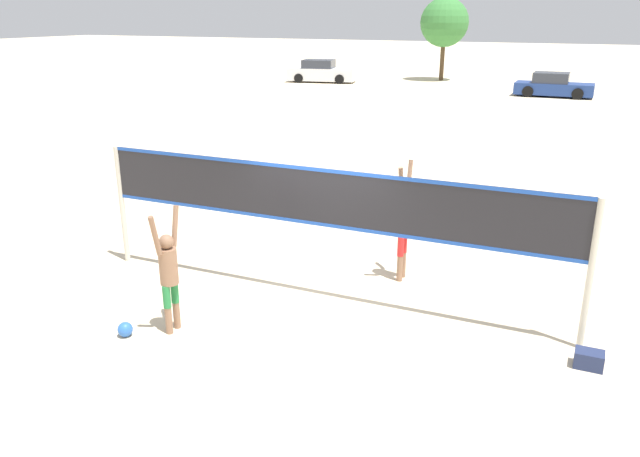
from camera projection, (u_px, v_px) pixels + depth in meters
name	position (u px, v px, depth m)	size (l,w,h in m)	color
ground_plane	(320.00, 297.00, 10.86)	(200.00, 200.00, 0.00)	beige
volleyball_net	(320.00, 205.00, 10.31)	(8.53, 0.10, 2.31)	beige
player_spiker	(169.00, 270.00, 9.40)	(0.28, 0.68, 1.96)	#8C664C
player_blocker	(403.00, 219.00, 11.24)	(0.28, 0.71, 2.21)	#8C664C
volleyball	(125.00, 329.00, 9.52)	(0.23, 0.23, 0.23)	blue
gear_bag	(589.00, 359.00, 8.69)	(0.39, 0.28, 0.25)	navy
parked_car_near	(553.00, 86.00, 36.48)	(4.39, 1.93, 1.38)	navy
parked_car_mid	(321.00, 72.00, 44.02)	(4.97, 2.66, 1.55)	silver
tree_left_cluster	(444.00, 23.00, 44.13)	(3.40, 3.40, 5.72)	#4C3823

